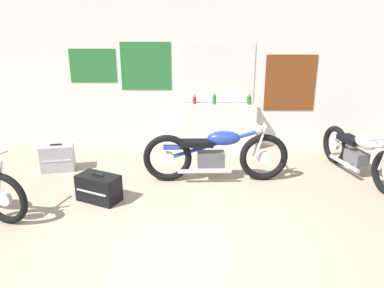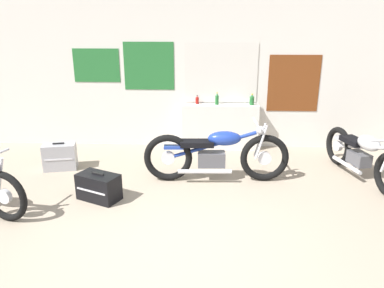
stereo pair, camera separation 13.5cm
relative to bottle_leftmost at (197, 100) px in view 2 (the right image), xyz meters
name	(u,v)px [view 2 (the right image)]	position (x,y,z in m)	size (l,w,h in m)	color
ground_plane	(167,251)	(-0.23, -3.52, -0.94)	(24.00, 24.00, 0.00)	gray
wall_back	(187,75)	(-0.21, 0.13, 0.46)	(10.00, 0.07, 2.80)	silver
sill_counter	(220,127)	(0.44, -0.05, -0.51)	(1.45, 0.28, 0.87)	silver
bottle_leftmost	(197,100)	(0.00, 0.00, 0.00)	(0.06, 0.06, 0.16)	maroon
bottle_left_center	(217,99)	(0.37, -0.05, 0.03)	(0.07, 0.07, 0.23)	#23662D
bottle_center	(252,100)	(1.03, -0.06, 0.02)	(0.08, 0.08, 0.21)	#23662D
motorcycle_silver	(362,155)	(2.61, -1.43, -0.55)	(0.73, 1.93, 0.82)	black
motorcycle_blue	(216,154)	(0.34, -1.60, -0.50)	(2.23, 0.64, 0.94)	black
hard_case_black	(99,187)	(-1.30, -2.31, -0.76)	(0.66, 0.53, 0.40)	black
hard_case_silver	(60,157)	(-2.26, -1.23, -0.73)	(0.58, 0.40, 0.46)	#9E9EA3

